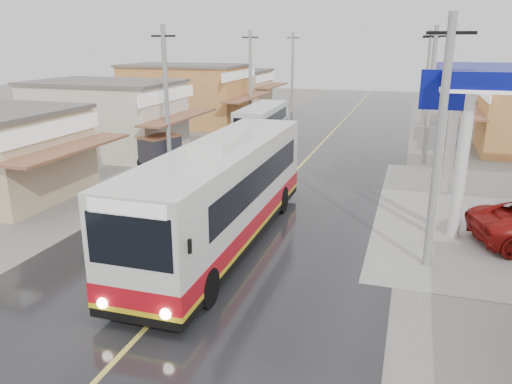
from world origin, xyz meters
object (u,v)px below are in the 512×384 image
(cyclist, at_px, (197,168))
(tricycle_near, at_px, (160,149))
(tyre_stack, at_px, (152,187))
(second_bus, at_px, (262,123))
(coach_bus, at_px, (223,194))

(cyclist, xyz_separation_m, tricycle_near, (-3.40, 2.40, 0.31))
(tricycle_near, distance_m, tyre_stack, 5.21)
(cyclist, relative_size, tricycle_near, 0.81)
(second_bus, height_order, tricycle_near, second_bus)
(coach_bus, xyz_separation_m, second_bus, (-4.11, 18.39, -0.48))
(tyre_stack, bearing_deg, coach_bus, -41.04)
(coach_bus, distance_m, second_bus, 18.85)
(tyre_stack, bearing_deg, tricycle_near, 113.05)
(cyclist, distance_m, tyre_stack, 2.76)
(second_bus, distance_m, tyre_stack, 13.54)
(cyclist, xyz_separation_m, tyre_stack, (-1.38, -2.34, -0.52))
(coach_bus, height_order, tyre_stack, coach_bus)
(tricycle_near, bearing_deg, tyre_stack, -47.34)
(second_bus, relative_size, tyre_stack, 9.33)
(coach_bus, xyz_separation_m, tricycle_near, (-7.76, 9.73, -0.86))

